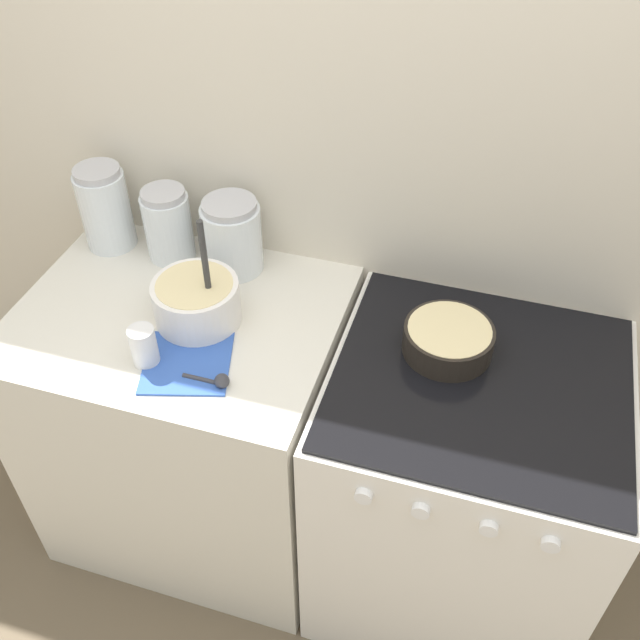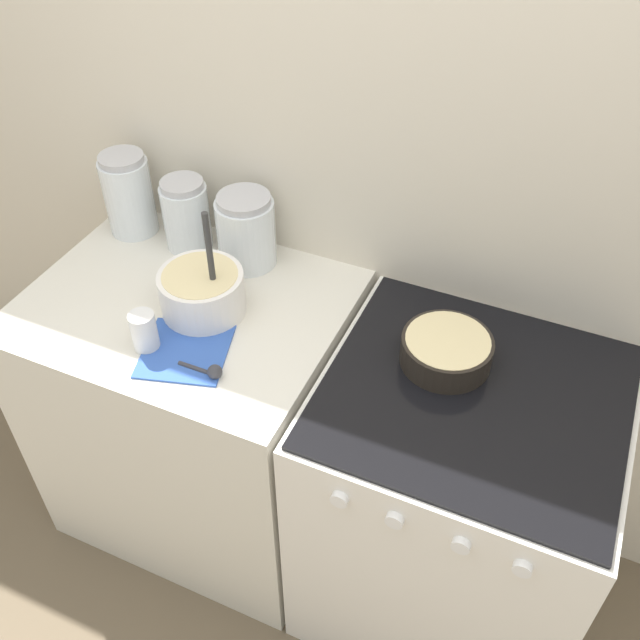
{
  "view_description": "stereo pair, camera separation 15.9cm",
  "coord_description": "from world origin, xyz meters",
  "views": [
    {
      "loc": [
        0.34,
        -0.88,
        2.14
      ],
      "look_at": [
        -0.04,
        0.37,
        0.95
      ],
      "focal_mm": 40.0,
      "sensor_mm": 36.0,
      "label": 1
    },
    {
      "loc": [
        0.49,
        -0.83,
        2.14
      ],
      "look_at": [
        -0.04,
        0.37,
        0.95
      ],
      "focal_mm": 40.0,
      "sensor_mm": 36.0,
      "label": 2
    }
  ],
  "objects": [
    {
      "name": "recipe_page",
      "position": [
        -0.32,
        0.18,
        0.9
      ],
      "size": [
        0.26,
        0.26,
        0.01
      ],
      "color": "#3359B2",
      "rests_on": "countertop_cabinet"
    },
    {
      "name": "storage_jar_left",
      "position": [
        -0.73,
        0.57,
        1.0
      ],
      "size": [
        0.14,
        0.14,
        0.25
      ],
      "color": "silver",
      "rests_on": "countertop_cabinet"
    },
    {
      "name": "wall_back",
      "position": [
        0.0,
        0.69,
        1.2
      ],
      "size": [
        4.69,
        0.05,
        2.4
      ],
      "color": "beige",
      "rests_on": "ground_plane"
    },
    {
      "name": "storage_jar_middle",
      "position": [
        -0.54,
        0.57,
        0.99
      ],
      "size": [
        0.13,
        0.13,
        0.21
      ],
      "color": "silver",
      "rests_on": "countertop_cabinet"
    },
    {
      "name": "tin_can",
      "position": [
        -0.41,
        0.16,
        0.95
      ],
      "size": [
        0.06,
        0.06,
        0.11
      ],
      "color": "silver",
      "rests_on": "countertop_cabinet"
    },
    {
      "name": "mixing_bowl",
      "position": [
        -0.35,
        0.33,
        0.97
      ],
      "size": [
        0.22,
        0.22,
        0.31
      ],
      "color": "white",
      "rests_on": "countertop_cabinet"
    },
    {
      "name": "measuring_spoon",
      "position": [
        -0.22,
        0.13,
        0.91
      ],
      "size": [
        0.12,
        0.04,
        0.04
      ],
      "color": "#333338",
      "rests_on": "countertop_cabinet"
    },
    {
      "name": "ground_plane",
      "position": [
        0.0,
        0.0,
        0.0
      ],
      "size": [
        12.0,
        12.0,
        0.0
      ],
      "primitive_type": "plane",
      "color": "brown"
    },
    {
      "name": "countertop_cabinet",
      "position": [
        -0.42,
        0.33,
        0.45
      ],
      "size": [
        0.85,
        0.67,
        0.9
      ],
      "color": "silver",
      "rests_on": "ground_plane"
    },
    {
      "name": "stove",
      "position": [
        0.37,
        0.33,
        0.45
      ],
      "size": [
        0.72,
        0.69,
        0.9
      ],
      "color": "white",
      "rests_on": "ground_plane"
    },
    {
      "name": "storage_jar_right",
      "position": [
        -0.35,
        0.57,
        0.99
      ],
      "size": [
        0.16,
        0.16,
        0.21
      ],
      "color": "silver",
      "rests_on": "countertop_cabinet"
    },
    {
      "name": "baking_pan",
      "position": [
        0.28,
        0.41,
        0.94
      ],
      "size": [
        0.22,
        0.22,
        0.07
      ],
      "color": "black",
      "rests_on": "stove"
    }
  ]
}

